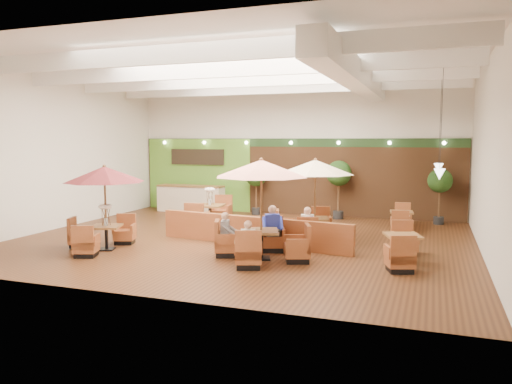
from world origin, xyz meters
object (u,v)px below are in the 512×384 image
at_px(diner_0, 248,239).
at_px(diner_2, 227,229).
at_px(booth_divider, 252,231).
at_px(table_5, 401,221).
at_px(table_1, 261,191).
at_px(diner_4, 307,223).
at_px(table_4, 402,249).
at_px(topiary_2, 440,183).
at_px(topiary_1, 339,176).
at_px(service_counter, 191,199).
at_px(table_2, 313,182).
at_px(diner_1, 273,224).
at_px(table_0, 103,189).
at_px(diner_3, 307,223).
at_px(table_3, 210,213).
at_px(topiary_0, 256,178).

distance_m(diner_0, diner_2, 1.40).
xyz_separation_m(booth_divider, table_5, (4.10, 4.06, -0.11)).
distance_m(table_1, diner_4, 2.25).
xyz_separation_m(table_4, topiary_2, (0.94, 6.62, 1.21)).
bearing_deg(diner_2, diner_0, 28.68).
bearing_deg(topiary_1, service_counter, -178.24).
xyz_separation_m(service_counter, diner_4, (6.61, -5.45, 0.16)).
bearing_deg(table_4, table_2, 125.92).
bearing_deg(diner_1, table_0, -5.23).
bearing_deg(table_2, table_1, -120.58).
bearing_deg(diner_0, booth_divider, 89.99).
bearing_deg(table_4, table_5, 73.87).
height_order(booth_divider, table_1, table_1).
bearing_deg(table_4, diner_3, 140.85).
xyz_separation_m(table_1, diner_4, (0.82, 1.80, -1.09)).
relative_size(table_0, topiary_1, 1.09).
xyz_separation_m(booth_divider, diner_4, (1.65, 0.25, 0.31)).
bearing_deg(topiary_1, table_3, -139.16).
relative_size(table_0, table_5, 1.09).
distance_m(booth_divider, table_0, 4.49).
relative_size(table_1, diner_4, 3.69).
height_order(table_2, diner_4, table_2).
distance_m(service_counter, diner_2, 8.70).
xyz_separation_m(diner_0, diner_3, (0.82, 2.79, -0.01)).
bearing_deg(diner_1, table_1, 67.45).
bearing_deg(topiary_2, diner_1, -124.92).
distance_m(booth_divider, topiary_0, 6.33).
relative_size(booth_divider, table_4, 2.38).
relative_size(table_2, topiary_0, 1.27).
height_order(diner_2, diner_3, diner_2).
distance_m(table_5, topiary_1, 3.46).
bearing_deg(table_2, diner_4, -101.47).
bearing_deg(table_2, diner_3, -101.47).
bearing_deg(table_3, diner_2, -66.02).
bearing_deg(diner_4, diner_3, 72.95).
relative_size(booth_divider, table_3, 2.21).
distance_m(topiary_1, diner_2, 7.71).
height_order(diner_1, diner_4, diner_1).
height_order(table_4, diner_0, diner_0).
bearing_deg(diner_0, diner_4, 55.41).
distance_m(topiary_2, diner_1, 7.92).
bearing_deg(table_5, table_2, -137.68).
bearing_deg(table_1, table_0, 164.81).
height_order(topiary_0, diner_3, topiary_0).
distance_m(table_2, diner_4, 1.49).
xyz_separation_m(table_2, topiary_2, (3.76, 4.70, -0.32)).
bearing_deg(table_3, table_4, -31.02).
distance_m(table_2, topiary_2, 6.02).
height_order(table_0, topiary_0, table_0).
bearing_deg(diner_0, diner_3, 55.41).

